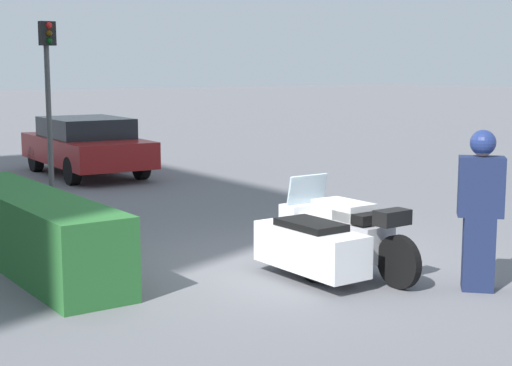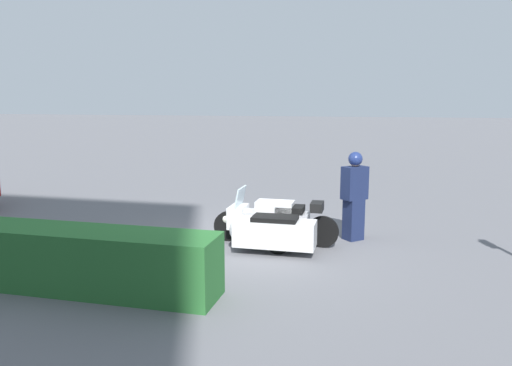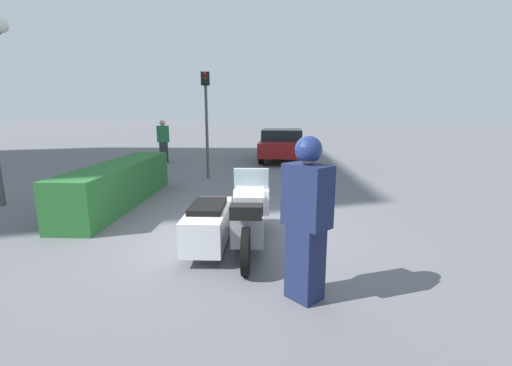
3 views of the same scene
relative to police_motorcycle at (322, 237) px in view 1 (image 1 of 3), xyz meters
The scene contains 6 objects.
ground_plane 0.73m from the police_motorcycle, ahead, with size 160.00×160.00×0.00m, color slate.
police_motorcycle is the anchor object (origin of this frame).
officer_rider 1.95m from the police_motorcycle, 146.37° to the right, with size 0.58×0.57×1.86m.
hedge_bush_curbside 3.73m from the police_motorcycle, 49.39° to the left, with size 4.50×0.89×0.96m, color #28662D.
traffic_light_near 6.04m from the police_motorcycle, 13.53° to the left, with size 0.23×0.27×3.31m.
parked_car_background 10.24m from the police_motorcycle, ahead, with size 4.38×2.05×1.37m.
Camera 1 is at (-7.89, 6.03, 2.56)m, focal length 55.00 mm.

